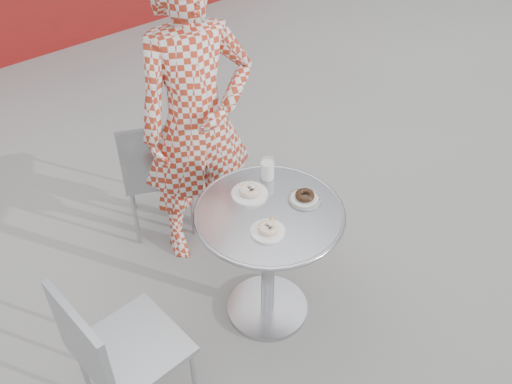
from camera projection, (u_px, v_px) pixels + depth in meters
ground at (270, 305)px, 3.12m from camera, size 60.00×60.00×0.00m
bistro_table at (269, 238)px, 2.75m from camera, size 0.71×0.71×0.72m
chair_far at (160, 191)px, 3.46m from camera, size 0.52×0.52×0.83m
chair_left at (136, 372)px, 2.51m from camera, size 0.44×0.43×0.85m
seated_person at (197, 122)px, 2.95m from camera, size 0.70×0.54×1.71m
plate_far at (250, 192)px, 2.71m from camera, size 0.18×0.18×0.04m
plate_near at (268, 229)px, 2.52m from camera, size 0.16×0.16×0.04m
plate_checker at (305, 197)px, 2.69m from camera, size 0.16×0.16×0.04m
milk_cup at (267, 170)px, 2.79m from camera, size 0.07×0.07×0.11m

